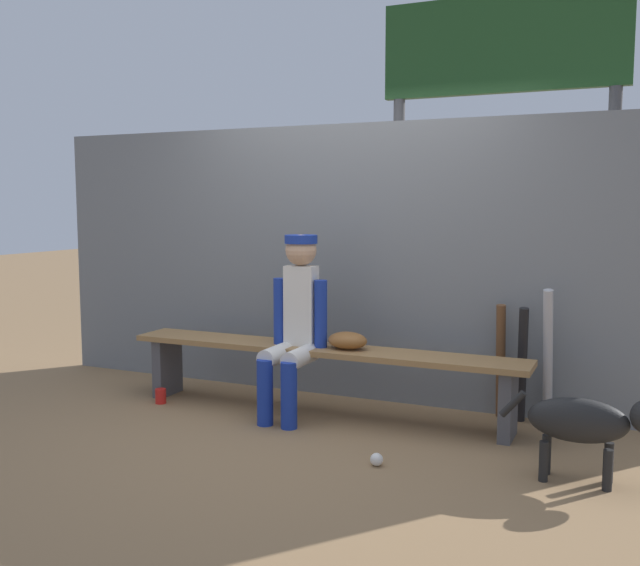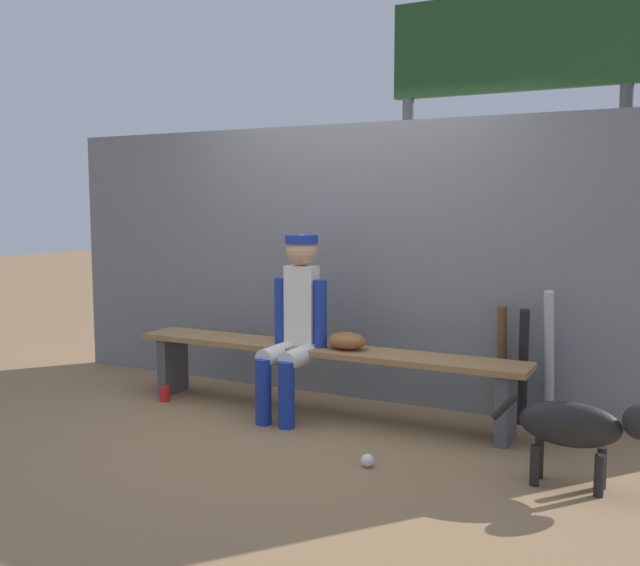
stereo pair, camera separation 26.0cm
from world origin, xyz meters
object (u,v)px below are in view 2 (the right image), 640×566
Objects in this scene: dugout_bench at (320,361)px; dog at (581,427)px; scoreboard at (518,90)px; bat_aluminum_silver at (549,359)px; baseball at (367,460)px; cup_on_ground at (165,394)px; bat_aluminum_black at (523,368)px; cup_on_bench at (300,338)px; baseball_glove at (347,341)px; bat_wood_dark at (502,363)px; player_seated at (294,318)px.

dugout_bench is 1.91m from dog.
bat_aluminum_silver is at bearing -66.96° from scoreboard.
cup_on_ground is (-1.91, 0.56, 0.02)m from baseball.
dog is (1.11, 0.21, 0.30)m from baseball.
scoreboard is at bearing 39.62° from cup_on_ground.
bat_aluminum_silver is 1.49m from baseball.
baseball is at bearing -169.21° from dog.
scoreboard is at bearing 57.98° from dugout_bench.
dugout_bench is at bearing 10.98° from cup_on_ground.
baseball is (-0.62, -1.15, -0.37)m from bat_aluminum_black.
cup_on_ground is 0.03× the size of scoreboard.
baseball is 1.26m from cup_on_bench.
baseball_glove reaches higher than dog.
cup_on_bench reaches higher than dog.
bat_wood_dark is at bearing 174.65° from bat_aluminum_silver.
bat_aluminum_black reaches higher than cup_on_bench.
baseball is 0.67× the size of cup_on_bench.
bat_wood_dark is 0.24× the size of scoreboard.
baseball is 3.36m from scoreboard.
baseball_glove is 1.35m from bat_aluminum_silver.
baseball is 0.02× the size of scoreboard.
bat_wood_dark is 2.32m from scoreboard.
player_seated is at bearing 141.36° from baseball.
bat_aluminum_silver is 0.28× the size of scoreboard.
dog is (3.02, -0.35, 0.28)m from cup_on_ground.
bat_wood_dark reaches higher than bat_aluminum_black.
bat_aluminum_silver is 8.60× the size of cup_on_bench.
bat_aluminum_black is (1.48, 0.47, -0.29)m from player_seated.
player_seated is 2.66m from scoreboard.
player_seated is 11.57× the size of cup_on_ground.
cup_on_bench is at bearing -165.42° from bat_aluminum_black.
baseball is at bearing -48.19° from dugout_bench.
bat_aluminum_black is at bearing 117.38° from dog.
scoreboard is (-0.51, 1.19, 1.93)m from bat_aluminum_silver.
cup_on_ground is (-1.06, -0.12, -0.64)m from player_seated.
player_seated is 0.40m from baseball_glove.
bat_aluminum_silver is 1.03m from dog.
bat_wood_dark reaches higher than dog.
baseball_glove is 0.08× the size of scoreboard.
dugout_bench is at bearing -122.02° from scoreboard.
player_seated is 1.35× the size of bat_aluminum_silver.
scoreboard is at bearing 105.77° from bat_aluminum_black.
baseball is at bearing -123.59° from bat_aluminum_silver.
cup_on_bench is at bearing -125.34° from scoreboard.
dugout_bench is 39.36× the size of baseball.
cup_on_bench is at bearing 164.23° from dog.
dugout_bench is 26.48× the size of cup_on_bench.
dugout_bench is at bearing -165.29° from bat_aluminum_silver.
bat_wood_dark is at bearing 15.37° from cup_on_ground.
bat_aluminum_black is at bearing 15.20° from dugout_bench.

